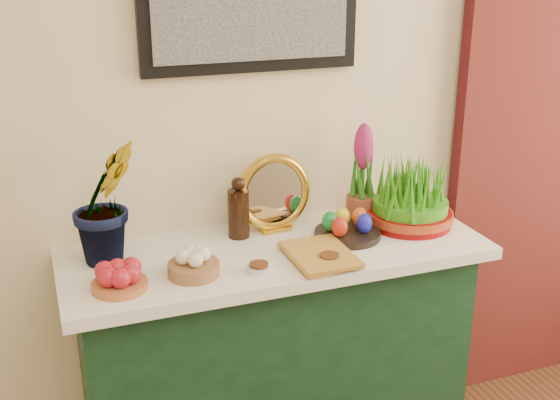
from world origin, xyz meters
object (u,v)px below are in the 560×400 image
Objects in this scene: hyacinth_green at (104,183)px; wheatgrass_sabzeh at (411,196)px; sideboard at (275,366)px; mirror at (274,194)px; book at (292,259)px.

hyacinth_green reaches higher than wheatgrass_sabzeh.
hyacinth_green is at bearing 171.77° from sideboard.
hyacinth_green is 1.05m from wheatgrass_sabzeh.
mirror is 0.91× the size of wheatgrass_sabzeh.
hyacinth_green reaches higher than mirror.
sideboard is 4.69× the size of mirror.
mirror is (0.05, 0.14, 0.60)m from sideboard.
wheatgrass_sabzeh reaches higher than book.
sideboard is 4.26× the size of wheatgrass_sabzeh.
sideboard is at bearing 90.84° from book.
hyacinth_green reaches higher than sideboard.
wheatgrass_sabzeh reaches higher than sideboard.
hyacinth_green is 0.62m from book.
book reaches higher than sideboard.
hyacinth_green is 0.59m from mirror.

